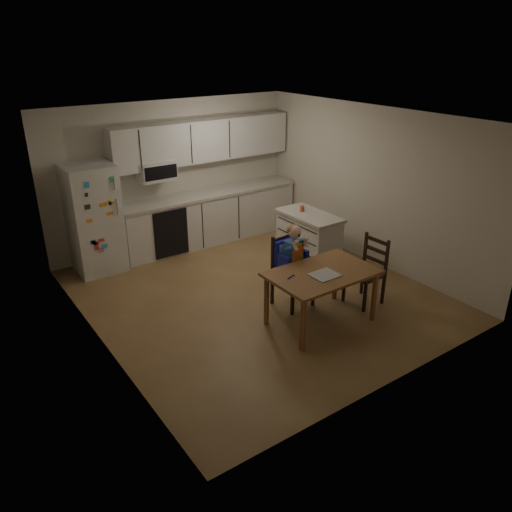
{
  "coord_description": "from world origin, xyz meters",
  "views": [
    {
      "loc": [
        -3.68,
        -5.25,
        3.45
      ],
      "look_at": [
        -0.35,
        -0.51,
        0.88
      ],
      "focal_mm": 35.0,
      "sensor_mm": 36.0,
      "label": 1
    }
  ],
  "objects_px": {
    "chair_booster": "(291,257)",
    "chair_side": "(370,266)",
    "red_cup": "(302,208)",
    "dining_table": "(322,279)",
    "refrigerator": "(94,219)",
    "kitchen_island": "(309,237)"
  },
  "relations": [
    {
      "from": "refrigerator",
      "to": "chair_booster",
      "type": "distance_m",
      "value": 3.2
    },
    {
      "from": "red_cup",
      "to": "chair_booster",
      "type": "relative_size",
      "value": 0.08
    },
    {
      "from": "kitchen_island",
      "to": "chair_booster",
      "type": "relative_size",
      "value": 0.94
    },
    {
      "from": "dining_table",
      "to": "refrigerator",
      "type": "bearing_deg",
      "value": 118.87
    },
    {
      "from": "refrigerator",
      "to": "dining_table",
      "type": "xyz_separation_m",
      "value": [
        1.8,
        -3.26,
        -0.22
      ]
    },
    {
      "from": "refrigerator",
      "to": "red_cup",
      "type": "height_order",
      "value": "refrigerator"
    },
    {
      "from": "red_cup",
      "to": "dining_table",
      "type": "bearing_deg",
      "value": -122.83
    },
    {
      "from": "kitchen_island",
      "to": "chair_booster",
      "type": "distance_m",
      "value": 1.53
    },
    {
      "from": "refrigerator",
      "to": "chair_booster",
      "type": "relative_size",
      "value": 1.44
    },
    {
      "from": "refrigerator",
      "to": "dining_table",
      "type": "bearing_deg",
      "value": -61.13
    },
    {
      "from": "kitchen_island",
      "to": "chair_side",
      "type": "bearing_deg",
      "value": -97.6
    },
    {
      "from": "chair_booster",
      "to": "chair_side",
      "type": "bearing_deg",
      "value": -36.2
    },
    {
      "from": "dining_table",
      "to": "chair_booster",
      "type": "height_order",
      "value": "chair_booster"
    },
    {
      "from": "kitchen_island",
      "to": "dining_table",
      "type": "distance_m",
      "value": 1.97
    },
    {
      "from": "kitchen_island",
      "to": "red_cup",
      "type": "height_order",
      "value": "red_cup"
    },
    {
      "from": "red_cup",
      "to": "chair_side",
      "type": "height_order",
      "value": "chair_side"
    },
    {
      "from": "kitchen_island",
      "to": "red_cup",
      "type": "xyz_separation_m",
      "value": [
        -0.01,
        0.18,
        0.45
      ]
    },
    {
      "from": "dining_table",
      "to": "chair_side",
      "type": "xyz_separation_m",
      "value": [
        0.94,
        0.05,
        -0.1
      ]
    },
    {
      "from": "dining_table",
      "to": "chair_side",
      "type": "relative_size",
      "value": 1.43
    },
    {
      "from": "refrigerator",
      "to": "chair_side",
      "type": "xyz_separation_m",
      "value": [
        2.74,
        -3.21,
        -0.31
      ]
    },
    {
      "from": "refrigerator",
      "to": "chair_side",
      "type": "bearing_deg",
      "value": -49.46
    },
    {
      "from": "dining_table",
      "to": "chair_booster",
      "type": "bearing_deg",
      "value": 90.43
    }
  ]
}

